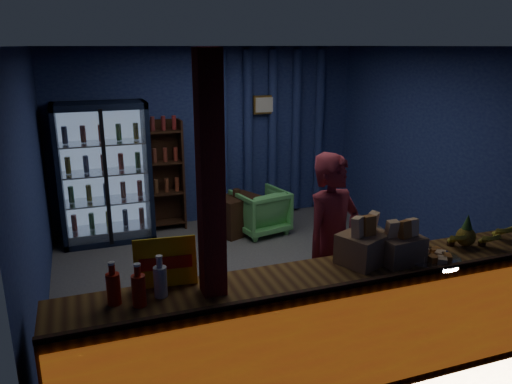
{
  "coord_description": "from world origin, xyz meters",
  "views": [
    {
      "loc": [
        -1.84,
        -4.97,
        2.61
      ],
      "look_at": [
        -0.12,
        -0.2,
        1.11
      ],
      "focal_mm": 35.0,
      "sensor_mm": 36.0,
      "label": 1
    }
  ],
  "objects": [
    {
      "name": "pastry_tray",
      "position": [
        0.74,
        -1.99,
        0.97
      ],
      "size": [
        0.44,
        0.44,
        0.07
      ],
      "color": "silver",
      "rests_on": "counter"
    },
    {
      "name": "snack_box_centre",
      "position": [
        0.48,
        -1.91,
        1.08
      ],
      "size": [
        0.36,
        0.3,
        0.36
      ],
      "color": "#977549",
      "rests_on": "counter"
    },
    {
      "name": "green_chair",
      "position": [
        0.52,
        1.4,
        0.32
      ],
      "size": [
        0.81,
        0.83,
        0.64
      ],
      "primitive_type": "imported",
      "rotation": [
        0.0,
        0.0,
        3.36
      ],
      "color": "#62C464",
      "rests_on": "ground"
    },
    {
      "name": "counter",
      "position": [
        0.0,
        -1.91,
        0.48
      ],
      "size": [
        4.4,
        0.57,
        0.99
      ],
      "color": "brown",
      "rests_on": "ground"
    },
    {
      "name": "support_post",
      "position": [
        -1.05,
        -1.9,
        1.3
      ],
      "size": [
        0.16,
        0.16,
        2.6
      ],
      "primitive_type": "cube",
      "color": "maroon",
      "rests_on": "ground"
    },
    {
      "name": "room_walls",
      "position": [
        0.0,
        0.0,
        1.57
      ],
      "size": [
        4.6,
        4.6,
        4.6
      ],
      "color": "navy",
      "rests_on": "ground"
    },
    {
      "name": "beverage_cooler",
      "position": [
        -1.55,
        1.92,
        0.93
      ],
      "size": [
        1.2,
        0.62,
        1.9
      ],
      "color": "black",
      "rests_on": "ground"
    },
    {
      "name": "curtain_folds",
      "position": [
        1.0,
        2.14,
        1.3
      ],
      "size": [
        1.74,
        0.14,
        2.5
      ],
      "color": "navy",
      "rests_on": "room_walls"
    },
    {
      "name": "bottle_shelf",
      "position": [
        -0.7,
        2.06,
        0.79
      ],
      "size": [
        0.5,
        0.28,
        1.6
      ],
      "color": "#351A10",
      "rests_on": "ground"
    },
    {
      "name": "snack_box_left",
      "position": [
        0.2,
        -1.82,
        1.09
      ],
      "size": [
        0.47,
        0.43,
        0.4
      ],
      "color": "#977549",
      "rests_on": "counter"
    },
    {
      "name": "ground",
      "position": [
        0.0,
        0.0,
        0.0
      ],
      "size": [
        4.6,
        4.6,
        0.0
      ],
      "primitive_type": "plane",
      "color": "#515154",
      "rests_on": "ground"
    },
    {
      "name": "side_table",
      "position": [
        0.2,
        1.49,
        0.28
      ],
      "size": [
        0.72,
        0.64,
        0.65
      ],
      "color": "#351A10",
      "rests_on": "ground"
    },
    {
      "name": "soda_bottles",
      "position": [
        -1.56,
        -1.87,
        1.07
      ],
      "size": [
        0.4,
        0.17,
        0.3
      ],
      "color": "red",
      "rests_on": "counter"
    },
    {
      "name": "shopkeeper",
      "position": [
        0.2,
        -1.32,
        0.87
      ],
      "size": [
        0.73,
        0.6,
        1.73
      ],
      "primitive_type": "imported",
      "rotation": [
        0.0,
        0.0,
        0.34
      ],
      "color": "maroon",
      "rests_on": "ground"
    },
    {
      "name": "pineapple",
      "position": [
        1.19,
        -1.84,
        1.07
      ],
      "size": [
        0.16,
        0.16,
        0.28
      ],
      "color": "olive",
      "rests_on": "counter"
    },
    {
      "name": "banana_bunches",
      "position": [
        1.34,
        -1.85,
        1.03
      ],
      "size": [
        0.71,
        0.28,
        0.15
      ],
      "color": "gold",
      "rests_on": "counter"
    },
    {
      "name": "framed_picture",
      "position": [
        0.85,
        2.1,
        1.75
      ],
      "size": [
        0.36,
        0.04,
        0.28
      ],
      "color": "#BE872F",
      "rests_on": "room_walls"
    },
    {
      "name": "yellow_sign",
      "position": [
        -1.34,
        -1.68,
        1.13
      ],
      "size": [
        0.45,
        0.13,
        0.35
      ],
      "color": "yellow",
      "rests_on": "counter"
    }
  ]
}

